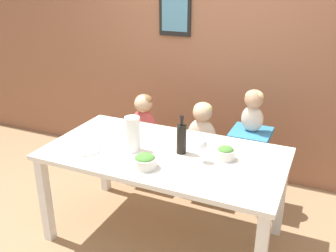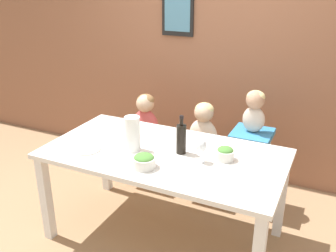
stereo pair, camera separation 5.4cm
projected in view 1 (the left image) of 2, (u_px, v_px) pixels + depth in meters
name	position (u px, v px, depth m)	size (l,w,h in m)	color
ground_plane	(164.00, 235.00, 3.05)	(14.00, 14.00, 0.00)	#9E7A56
wall_back	(219.00, 43.00, 3.64)	(10.00, 0.09, 2.70)	#8E5B42
dining_table	(164.00, 163.00, 2.80)	(1.77, 0.94, 0.75)	white
chair_far_left	(144.00, 147.00, 3.73)	(0.39, 0.41, 0.44)	silver
chair_far_center	(201.00, 158.00, 3.51)	(0.39, 0.41, 0.44)	silver
chair_right_highchair	(250.00, 148.00, 3.27)	(0.33, 0.35, 0.73)	silver
person_child_left	(144.00, 116.00, 3.61)	(0.27, 0.18, 0.48)	#C64C4C
person_child_center	(202.00, 126.00, 3.39)	(0.27, 0.18, 0.48)	beige
person_baby_right	(253.00, 107.00, 3.12)	(0.19, 0.16, 0.36)	beige
wine_bottle	(181.00, 138.00, 2.71)	(0.07, 0.07, 0.29)	black
paper_towel_roll	(133.00, 134.00, 2.74)	(0.11, 0.11, 0.26)	white
wine_glass_near	(202.00, 146.00, 2.58)	(0.07, 0.07, 0.17)	white
salad_bowl_large	(145.00, 161.00, 2.52)	(0.16, 0.16, 0.10)	silver
salad_bowl_small	(226.00, 153.00, 2.64)	(0.13, 0.13, 0.10)	silver
dinner_plate_front_left	(87.00, 150.00, 2.78)	(0.20, 0.20, 0.01)	silver
dinner_plate_back_left	(124.00, 130.00, 3.14)	(0.20, 0.20, 0.01)	silver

